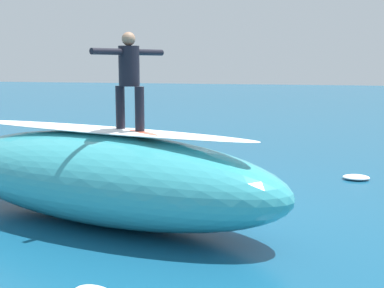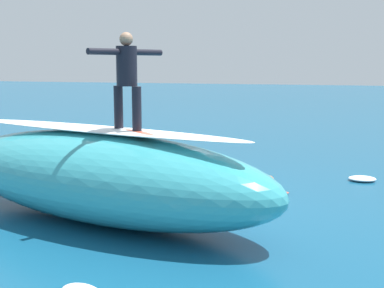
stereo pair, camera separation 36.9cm
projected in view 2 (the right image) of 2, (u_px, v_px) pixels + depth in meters
ground_plane at (157, 198)px, 10.57m from camera, size 120.00×120.00×0.00m
wave_crest at (100, 176)px, 9.02m from camera, size 7.09×3.73×1.52m
wave_foam_lip at (99, 129)px, 8.90m from camera, size 5.76×2.13×0.08m
surfboard_riding at (128, 132)px, 8.57m from camera, size 2.14×1.38×0.08m
surfer_riding at (127, 73)px, 8.43m from camera, size 0.72×1.35×1.53m
surfboard_paddling at (243, 193)px, 10.89m from camera, size 1.97×1.17×0.06m
surfer_paddling at (236, 185)px, 10.85m from camera, size 1.77×0.89×0.33m
foam_patch_mid at (133, 187)px, 11.31m from camera, size 0.83×0.74×0.14m
foam_patch_far at (362, 179)px, 12.15m from camera, size 0.63×0.55×0.11m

